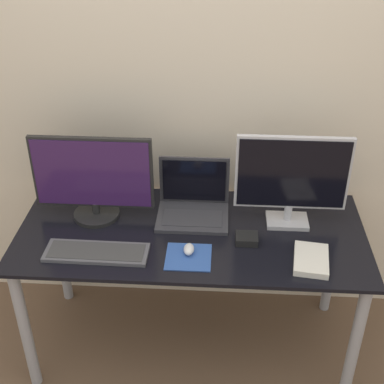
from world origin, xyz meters
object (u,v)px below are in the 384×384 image
Objects in this scene: keyboard at (97,252)px; power_brick at (247,239)px; mouse at (188,249)px; monitor_left at (93,179)px; book at (311,260)px; laptop at (194,202)px; monitor_right at (292,178)px.

keyboard is 4.55× the size of power_brick.
mouse reaches higher than keyboard.
monitor_left is at bearing 167.11° from power_brick.
keyboard is at bearing -179.87° from book.
laptop is at bearing 146.66° from book.
book is at bearing -33.34° from laptop.
mouse is at bearing -29.90° from monitor_left.
laptop is (0.46, 0.05, -0.14)m from monitor_left.
power_brick is (0.71, -0.16, -0.19)m from monitor_left.
monitor_right is 2.25× the size of book.
mouse is at bearing -158.61° from power_brick.
mouse reaches higher than book.
mouse is (-0.45, -0.26, -0.22)m from monitor_right.
keyboard is at bearing -139.72° from laptop.
monitor_right is at bearing 30.38° from mouse.
book is 2.29× the size of power_brick.
book is (0.51, -0.34, -0.05)m from laptop.
mouse is 0.52m from book.
mouse is (-0.01, -0.31, -0.04)m from laptop.
laptop reaches higher than mouse.
power_brick is at bearing -40.77° from laptop.
power_brick reaches higher than book.
power_brick is (0.25, -0.21, -0.05)m from laptop.
monitor_left reaches higher than book.
monitor_right reaches higher than book.
laptop is 0.53m from keyboard.
monitor_right reaches higher than power_brick.
monitor_right reaches higher than mouse.
monitor_left reaches higher than laptop.
keyboard is (0.06, -0.29, -0.19)m from monitor_left.
power_brick is (0.25, 0.10, -0.01)m from mouse.
mouse is 0.32× the size of book.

